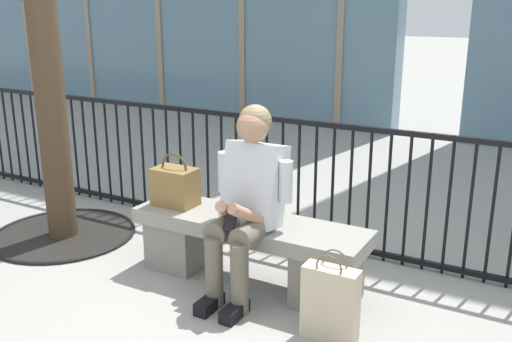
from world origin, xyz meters
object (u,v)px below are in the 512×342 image
Objects in this scene: stone_bench at (249,244)px; handbag_on_bench at (175,186)px; shopping_bag at (330,303)px; seated_person_with_phone at (247,197)px.

handbag_on_bench is at bearing -179.01° from stone_bench.
shopping_bag is (1.31, -0.36, -0.37)m from handbag_on_bench.
shopping_bag is at bearing -19.73° from seated_person_with_phone.
handbag_on_bench is (-0.58, -0.01, 0.32)m from stone_bench.
seated_person_with_phone reaches higher than shopping_bag.
shopping_bag is (0.66, -0.24, -0.43)m from seated_person_with_phone.
shopping_bag is at bearing -26.66° from stone_bench.
handbag_on_bench is 0.71× the size of shopping_bag.
seated_person_with_phone is (0.07, -0.13, 0.38)m from stone_bench.
seated_person_with_phone is 3.25× the size of handbag_on_bench.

